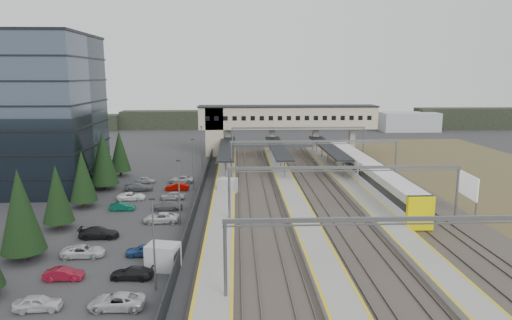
{
  "coord_description": "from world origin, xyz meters",
  "views": [
    {
      "loc": [
        -1.03,
        -61.3,
        17.95
      ],
      "look_at": [
        2.13,
        13.45,
        4.0
      ],
      "focal_mm": 32.0,
      "sensor_mm": 36.0,
      "label": 1
    }
  ],
  "objects_px": {
    "footbridge": "(275,120)",
    "billboard": "(468,187)",
    "relay_cabin_near": "(163,257)",
    "train": "(368,174)",
    "office_building": "(14,112)",
    "relay_cabin_far": "(228,187)"
  },
  "relations": [
    {
      "from": "relay_cabin_near",
      "to": "billboard",
      "type": "xyz_separation_m",
      "value": [
        37.39,
        16.54,
        2.28
      ]
    },
    {
      "from": "office_building",
      "to": "billboard",
      "type": "relative_size",
      "value": 4.0
    },
    {
      "from": "footbridge",
      "to": "billboard",
      "type": "distance_m",
      "value": 51.11
    },
    {
      "from": "train",
      "to": "billboard",
      "type": "xyz_separation_m",
      "value": [
        9.35,
        -13.74,
        1.24
      ]
    },
    {
      "from": "relay_cabin_far",
      "to": "billboard",
      "type": "xyz_separation_m",
      "value": [
        31.86,
        -10.51,
        2.26
      ]
    },
    {
      "from": "footbridge",
      "to": "billboard",
      "type": "relative_size",
      "value": 6.65
    },
    {
      "from": "relay_cabin_near",
      "to": "train",
      "type": "relative_size",
      "value": 0.08
    },
    {
      "from": "train",
      "to": "billboard",
      "type": "bearing_deg",
      "value": -55.77
    },
    {
      "from": "relay_cabin_near",
      "to": "footbridge",
      "type": "height_order",
      "value": "footbridge"
    },
    {
      "from": "relay_cabin_near",
      "to": "train",
      "type": "height_order",
      "value": "train"
    },
    {
      "from": "office_building",
      "to": "train",
      "type": "distance_m",
      "value": 56.92
    },
    {
      "from": "relay_cabin_near",
      "to": "train",
      "type": "xyz_separation_m",
      "value": [
        28.05,
        30.28,
        1.04
      ]
    },
    {
      "from": "office_building",
      "to": "relay_cabin_far",
      "type": "height_order",
      "value": "office_building"
    },
    {
      "from": "billboard",
      "to": "office_building",
      "type": "bearing_deg",
      "value": 166.17
    },
    {
      "from": "office_building",
      "to": "footbridge",
      "type": "xyz_separation_m",
      "value": [
        43.7,
        30.0,
        -4.26
      ]
    },
    {
      "from": "office_building",
      "to": "relay_cabin_near",
      "type": "distance_m",
      "value": 44.34
    },
    {
      "from": "footbridge",
      "to": "train",
      "type": "bearing_deg",
      "value": -69.18
    },
    {
      "from": "billboard",
      "to": "train",
      "type": "bearing_deg",
      "value": 124.23
    },
    {
      "from": "relay_cabin_near",
      "to": "footbridge",
      "type": "xyz_separation_m",
      "value": [
        15.75,
        62.62,
        6.72
      ]
    },
    {
      "from": "relay_cabin_near",
      "to": "billboard",
      "type": "bearing_deg",
      "value": 23.86
    },
    {
      "from": "footbridge",
      "to": "train",
      "type": "distance_m",
      "value": 35.07
    },
    {
      "from": "relay_cabin_far",
      "to": "relay_cabin_near",
      "type": "bearing_deg",
      "value": -101.56
    }
  ]
}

